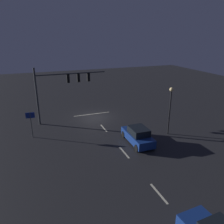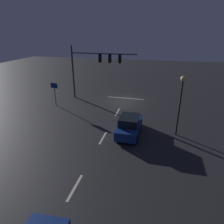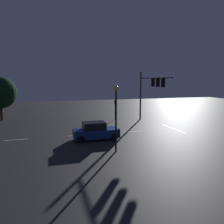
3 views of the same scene
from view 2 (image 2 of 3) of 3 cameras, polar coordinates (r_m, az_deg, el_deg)
The scene contains 9 objects.
ground_plane at distance 26.13m, azimuth 3.46°, elevation 3.25°, with size 80.00×80.00×0.00m, color #232326.
traffic_signal_assembly at distance 25.85m, azimuth -4.96°, elevation 13.84°, with size 8.47×0.47×6.82m.
lane_dash_far at distance 22.45m, azimuth 1.62°, elevation 0.01°, with size 2.20×0.16×0.01m, color beige.
lane_dash_mid at distance 17.21m, azimuth -2.60°, elevation -7.40°, with size 2.20×0.16×0.01m, color beige.
lane_dash_near at distance 12.66m, azimuth -10.61°, elevation -20.51°, with size 2.20×0.16×0.01m, color beige.
stop_bar at distance 27.17m, azimuth 3.88°, elevation 4.00°, with size 5.00×0.16×0.01m, color beige.
car_approaching at distance 17.61m, azimuth 4.97°, elevation -3.82°, with size 1.93×4.38×1.70m.
street_lamp_left_kerb at distance 17.21m, azimuth 19.20°, elevation 4.57°, with size 0.44×0.44×5.23m.
route_sign at distance 24.86m, azimuth -16.20°, elevation 6.32°, with size 0.90×0.16×2.83m.
Camera 2 is at (-4.26, 24.32, 8.54)m, focal length 31.85 mm.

